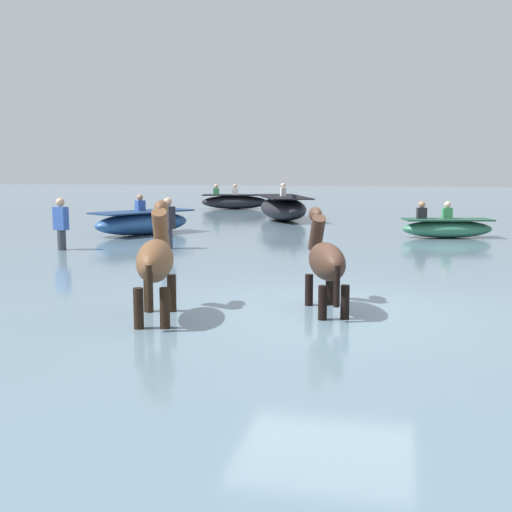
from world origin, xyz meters
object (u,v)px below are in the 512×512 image
(person_onlooker_right, at_px, (61,230))
(person_spectator_far, at_px, (168,229))
(horse_trailing_dark_bay, at_px, (325,264))
(boat_distant_east, at_px, (447,228))
(horse_lead_bay, at_px, (156,263))
(boat_near_port, at_px, (143,223))
(boat_near_starboard, at_px, (283,208))
(boat_mid_channel, at_px, (235,202))

(person_onlooker_right, distance_m, person_spectator_far, 2.51)
(horse_trailing_dark_bay, bearing_deg, boat_distant_east, 77.28)
(person_spectator_far, bearing_deg, boat_distant_east, 30.92)
(horse_lead_bay, xyz_separation_m, boat_near_port, (-4.26, 9.73, -0.39))
(boat_near_port, height_order, boat_near_starboard, boat_near_starboard)
(person_onlooker_right, relative_size, person_spectator_far, 1.00)
(boat_distant_east, bearing_deg, boat_near_starboard, 138.84)
(boat_distant_east, height_order, person_spectator_far, person_spectator_far)
(boat_distant_east, bearing_deg, person_spectator_far, -149.08)
(horse_trailing_dark_bay, height_order, person_spectator_far, horse_trailing_dark_bay)
(horse_trailing_dark_bay, distance_m, boat_near_starboard, 15.02)
(person_onlooker_right, xyz_separation_m, person_spectator_far, (2.40, 0.76, 0.00))
(horse_lead_bay, bearing_deg, boat_near_starboard, 94.37)
(horse_lead_bay, bearing_deg, boat_near_port, 113.65)
(boat_near_port, xyz_separation_m, person_onlooker_right, (-0.50, -3.73, 0.13))
(horse_lead_bay, relative_size, horse_trailing_dark_bay, 1.07)
(horse_lead_bay, height_order, boat_near_starboard, horse_lead_bay)
(boat_near_starboard, bearing_deg, person_spectator_far, -97.58)
(boat_near_port, bearing_deg, boat_near_starboard, 62.31)
(boat_distant_east, bearing_deg, boat_mid_channel, 130.45)
(person_onlooker_right, bearing_deg, boat_near_port, 82.38)
(horse_trailing_dark_bay, xyz_separation_m, boat_distant_east, (2.22, 9.84, -0.38))
(boat_near_port, distance_m, boat_near_starboard, 6.61)
(boat_distant_east, xyz_separation_m, person_onlooker_right, (-9.08, -4.76, 0.19))
(boat_mid_channel, xyz_separation_m, person_onlooker_right, (-0.30, -15.06, 0.13))
(horse_trailing_dark_bay, distance_m, boat_near_port, 10.87)
(boat_mid_channel, bearing_deg, boat_near_port, -88.98)
(horse_trailing_dark_bay, xyz_separation_m, boat_near_starboard, (-3.29, 14.66, -0.22))
(boat_mid_channel, distance_m, person_spectator_far, 14.46)
(horse_lead_bay, relative_size, boat_near_port, 0.58)
(boat_mid_channel, height_order, boat_distant_east, boat_mid_channel)
(boat_near_starboard, bearing_deg, boat_mid_channel, 120.83)
(boat_near_port, xyz_separation_m, person_spectator_far, (1.90, -2.97, 0.13))
(boat_mid_channel, distance_m, boat_near_starboard, 6.39)
(boat_mid_channel, relative_size, person_spectator_far, 1.98)
(person_onlooker_right, bearing_deg, boat_distant_east, 27.69)
(boat_near_port, bearing_deg, person_spectator_far, -57.42)
(boat_distant_east, distance_m, person_onlooker_right, 10.25)
(boat_near_port, height_order, person_spectator_far, person_spectator_far)
(horse_lead_bay, distance_m, person_spectator_far, 7.16)
(horse_trailing_dark_bay, distance_m, boat_mid_channel, 21.18)
(boat_mid_channel, distance_m, person_onlooker_right, 15.07)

